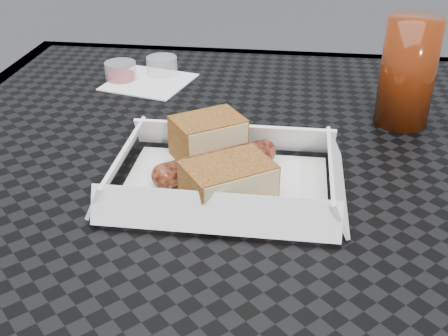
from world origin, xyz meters
name	(u,v)px	position (x,y,z in m)	size (l,w,h in m)	color
patio_table	(222,199)	(0.00, 0.00, 0.67)	(0.80, 0.80, 0.74)	black
food_tray	(225,186)	(0.02, -0.09, 0.75)	(0.22, 0.15, 0.00)	white
bratwurst	(216,163)	(0.00, -0.07, 0.76)	(0.13, 0.10, 0.03)	brown
bread_near	(208,137)	(-0.01, -0.03, 0.77)	(0.08, 0.06, 0.05)	#945E25
bread_far	(228,183)	(0.02, -0.13, 0.77)	(0.09, 0.06, 0.04)	#945E25
veg_garnish	(275,214)	(0.07, -0.14, 0.75)	(0.03, 0.03, 0.00)	#EF340A
napkin	(149,82)	(-0.14, 0.21, 0.75)	(0.12, 0.12, 0.00)	white
condiment_cup_sauce	(121,72)	(-0.19, 0.21, 0.76)	(0.05, 0.05, 0.03)	#940B0A
condiment_cup_empty	(162,66)	(-0.13, 0.25, 0.76)	(0.05, 0.05, 0.03)	silver
drink_glass	(408,72)	(0.23, 0.11, 0.82)	(0.07, 0.07, 0.14)	#561B07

